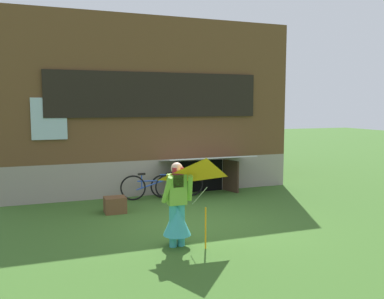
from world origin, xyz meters
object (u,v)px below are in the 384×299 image
bicycle_silver (177,185)px  wooden_crate (115,205)px  kite (206,184)px  person (177,211)px  bicycle_blue (150,187)px

bicycle_silver → wooden_crate: size_ratio=3.00×
kite → person: bearing=118.1°
kite → wooden_crate: 3.72m
person → bicycle_silver: (1.29, 3.95, -0.32)m
bicycle_blue → person: bearing=-85.2°
kite → bicycle_silver: bearing=78.1°
bicycle_silver → bicycle_blue: 0.83m
bicycle_blue → bicycle_silver: bearing=20.1°
wooden_crate → bicycle_silver: bearing=30.2°
wooden_crate → bicycle_blue: bearing=41.8°
bicycle_silver → wooden_crate: bicycle_silver is taller
kite → wooden_crate: kite is taller
person → bicycle_silver: size_ratio=1.02×
kite → bicycle_silver: kite is taller
person → wooden_crate: bearing=100.2°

